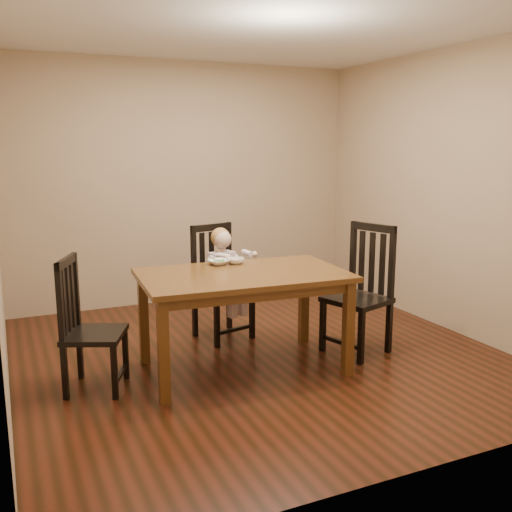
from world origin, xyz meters
name	(u,v)px	position (x,y,z in m)	size (l,w,h in m)	color
room	(259,200)	(0.00, 0.00, 1.35)	(4.01, 4.01, 2.71)	#421A0E
dining_table	(243,284)	(-0.25, -0.23, 0.71)	(1.67, 1.07, 0.80)	#4C3111
chair_child	(220,284)	(-0.13, 0.61, 0.51)	(0.55, 0.53, 1.06)	black
chair_left	(88,327)	(-1.44, -0.11, 0.48)	(0.55, 0.56, 1.00)	black
chair_right	(361,291)	(0.86, -0.26, 0.54)	(0.59, 0.60, 1.12)	black
toddler	(223,271)	(-0.12, 0.56, 0.64)	(0.31, 0.39, 0.54)	white
bowl_peas	(219,262)	(-0.32, 0.13, 0.83)	(0.17, 0.17, 0.04)	white
bowl_veg	(236,261)	(-0.17, 0.11, 0.83)	(0.15, 0.15, 0.05)	white
fork	(215,260)	(-0.36, 0.11, 0.85)	(0.08, 0.12, 0.05)	silver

